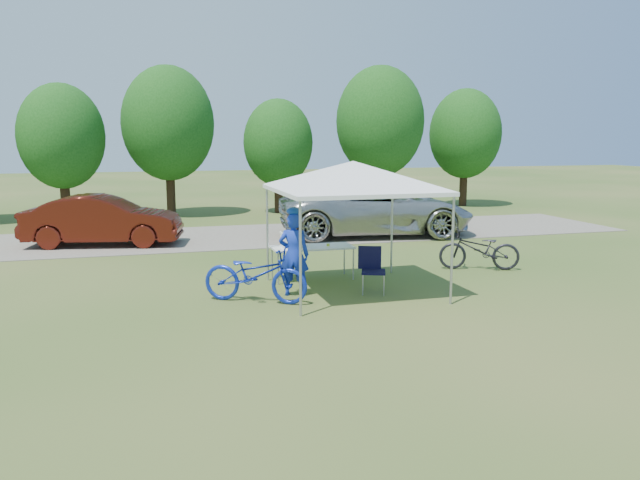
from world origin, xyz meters
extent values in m
plane|color=#2D5119|center=(0.00, 0.00, 0.00)|extent=(100.00, 100.00, 0.00)
cube|color=gray|center=(0.00, 8.00, 0.01)|extent=(24.00, 5.00, 0.02)
cylinder|color=#A5A5AA|center=(-1.50, -1.50, 1.05)|extent=(0.05, 0.05, 2.10)
cylinder|color=#A5A5AA|center=(1.50, -1.50, 1.05)|extent=(0.05, 0.05, 2.10)
cylinder|color=#A5A5AA|center=(-1.50, 1.50, 1.05)|extent=(0.05, 0.05, 2.10)
cylinder|color=#A5A5AA|center=(1.50, 1.50, 1.05)|extent=(0.05, 0.05, 2.10)
cube|color=white|center=(0.00, 0.00, 2.14)|extent=(3.15, 3.15, 0.08)
pyramid|color=white|center=(0.00, 0.00, 2.73)|extent=(4.53, 4.53, 0.55)
cylinder|color=#382314|center=(-7.00, 13.70, 0.88)|extent=(0.36, 0.36, 1.75)
ellipsoid|color=#144711|center=(-7.00, 13.70, 3.25)|extent=(3.20, 3.20, 4.00)
cylinder|color=#382314|center=(-3.00, 14.30, 1.01)|extent=(0.36, 0.36, 2.03)
ellipsoid|color=#144711|center=(-3.00, 14.30, 3.77)|extent=(3.71, 3.71, 4.64)
cylinder|color=#382314|center=(1.50, 14.10, 0.80)|extent=(0.36, 0.36, 1.61)
ellipsoid|color=#144711|center=(1.50, 14.10, 2.99)|extent=(2.94, 2.94, 3.68)
cylinder|color=#382314|center=(6.00, 13.80, 1.05)|extent=(0.36, 0.36, 2.10)
ellipsoid|color=#144711|center=(6.00, 13.80, 3.90)|extent=(3.84, 3.84, 4.80)
cylinder|color=#382314|center=(10.50, 14.40, 0.91)|extent=(0.36, 0.36, 1.82)
ellipsoid|color=#144711|center=(10.50, 14.40, 3.38)|extent=(3.33, 3.33, 4.16)
cube|color=white|center=(-0.50, 1.35, 0.74)|extent=(1.84, 0.77, 0.04)
cylinder|color=#A5A5AA|center=(-1.37, 1.02, 0.36)|extent=(0.04, 0.04, 0.72)
cylinder|color=#A5A5AA|center=(0.38, 1.02, 0.36)|extent=(0.04, 0.04, 0.72)
cylinder|color=#A5A5AA|center=(-1.37, 1.68, 0.36)|extent=(0.04, 0.04, 0.72)
cylinder|color=#A5A5AA|center=(0.38, 1.68, 0.36)|extent=(0.04, 0.04, 0.72)
cube|color=black|center=(0.37, -0.27, 0.45)|extent=(0.63, 0.63, 0.04)
cube|color=black|center=(0.37, -0.03, 0.71)|extent=(0.47, 0.22, 0.49)
cylinder|color=#A5A5AA|center=(0.15, -0.48, 0.22)|extent=(0.02, 0.02, 0.43)
cylinder|color=#A5A5AA|center=(0.59, -0.48, 0.22)|extent=(0.02, 0.02, 0.43)
cylinder|color=#A5A5AA|center=(0.15, -0.05, 0.22)|extent=(0.02, 0.02, 0.43)
cylinder|color=#A5A5AA|center=(0.59, -0.05, 0.22)|extent=(0.02, 0.02, 0.43)
cube|color=white|center=(-0.97, 1.35, 0.91)|extent=(0.47, 0.31, 0.31)
cube|color=white|center=(-0.97, 1.35, 1.09)|extent=(0.49, 0.33, 0.04)
cylinder|color=#BCD331|center=(-0.14, 1.30, 0.79)|extent=(0.07, 0.07, 0.05)
imported|color=#152FAE|center=(-1.26, 0.01, 0.85)|extent=(0.73, 0.62, 1.70)
imported|color=#132BAB|center=(-2.10, -0.29, 0.55)|extent=(2.19, 1.68, 1.11)
imported|color=black|center=(3.69, 1.20, 0.51)|extent=(2.04, 1.35, 1.01)
imported|color=#B0AFAB|center=(3.22, 7.01, 0.90)|extent=(6.68, 3.77, 1.76)
imported|color=#4D150C|center=(-5.31, 7.39, 0.77)|extent=(4.75, 2.41, 1.49)
camera|label=1|loc=(-4.18, -12.08, 3.20)|focal=35.00mm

